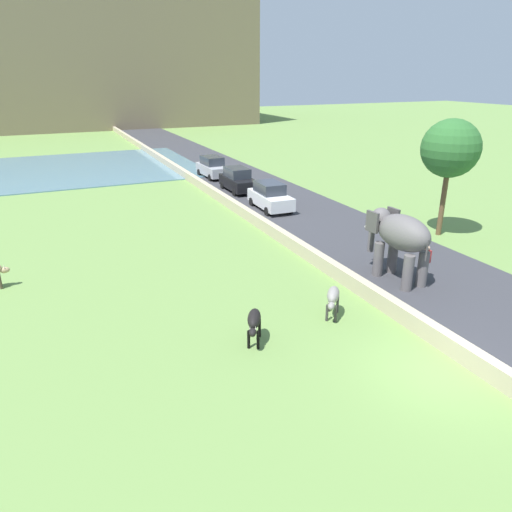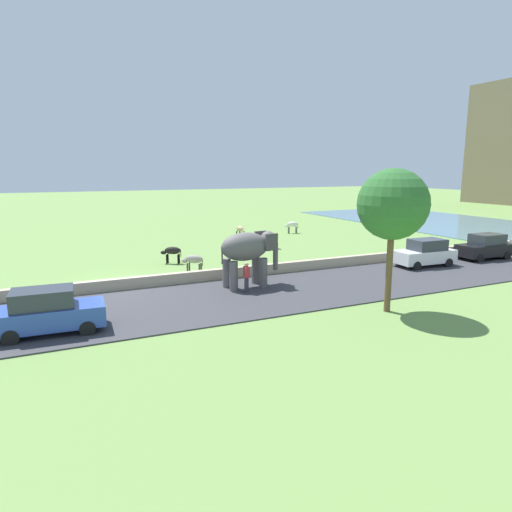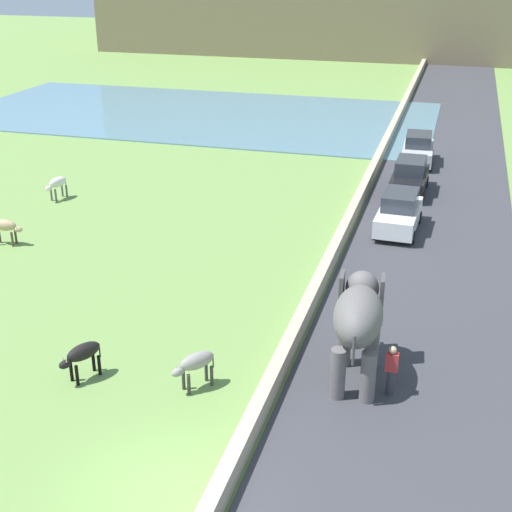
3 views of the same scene
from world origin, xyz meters
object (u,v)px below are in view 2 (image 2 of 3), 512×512
object	(u,v)px
car_blue	(48,312)
cow_tan	(240,229)
elephant	(249,250)
cow_grey	(193,260)
car_black	(485,247)
cow_black	(172,251)
car_white	(425,253)
cow_white	(292,225)
person_beside_elephant	(246,277)

from	to	relation	value
car_blue	cow_tan	world-z (taller)	car_blue
car_blue	cow_tan	bearing A→B (deg)	140.20
elephant	car_blue	xyz separation A→B (m)	(3.16, -9.78, -1.14)
elephant	cow_grey	xyz separation A→B (m)	(-4.36, -1.75, -1.20)
car_black	cow_black	xyz separation A→B (m)	(-7.75, -20.26, -0.06)
cow_black	car_white	bearing A→B (deg)	62.17
cow_white	cow_grey	bearing A→B (deg)	-47.68
elephant	cow_white	size ratio (longest dim) A/B	2.47
elephant	cow_black	distance (m)	8.13
car_black	elephant	bearing A→B (deg)	-90.05
person_beside_elephant	cow_tan	xyz separation A→B (m)	(-17.09, 6.80, -0.04)
person_beside_elephant	cow_grey	distance (m)	5.56
cow_white	car_blue	bearing A→B (deg)	-47.37
elephant	cow_tan	bearing A→B (deg)	158.84
car_blue	cow_white	world-z (taller)	car_blue
car_white	cow_black	distance (m)	16.61
car_white	car_black	world-z (taller)	same
cow_black	cow_tan	bearing A→B (deg)	134.55
cow_grey	cow_white	size ratio (longest dim) A/B	0.91
elephant	car_white	world-z (taller)	elephant
cow_black	elephant	bearing A→B (deg)	15.94
cow_black	cow_tan	world-z (taller)	same
person_beside_elephant	cow_white	bearing A→B (deg)	144.83
elephant	car_white	distance (m)	12.53
car_black	cow_tan	distance (m)	19.94
car_blue	cow_tan	xyz separation A→B (m)	(-19.17, 15.97, -0.06)
cow_tan	cow_grey	size ratio (longest dim) A/B	1.09
cow_white	cow_black	bearing A→B (deg)	-57.11
car_white	cow_grey	size ratio (longest dim) A/B	3.14
elephant	cow_tan	size ratio (longest dim) A/B	2.50
person_beside_elephant	elephant	bearing A→B (deg)	150.86
elephant	car_white	size ratio (longest dim) A/B	0.87
car_black	cow_white	bearing A→B (deg)	-160.89
car_blue	car_black	bearing A→B (deg)	96.45
cow_grey	cow_tan	bearing A→B (deg)	145.69
elephant	cow_black	xyz separation A→B (m)	(-7.74, -2.21, -1.20)
cow_black	cow_grey	size ratio (longest dim) A/B	1.07
car_blue	elephant	bearing A→B (deg)	107.93
elephant	car_black	size ratio (longest dim) A/B	0.87
car_black	cow_white	size ratio (longest dim) A/B	2.83
car_white	car_black	xyz separation A→B (m)	(-0.00, 5.58, 0.00)
cow_white	elephant	bearing A→B (deg)	-35.52
car_blue	cow_black	size ratio (longest dim) A/B	2.96
cow_tan	car_black	bearing A→B (deg)	36.50
cow_tan	car_blue	bearing A→B (deg)	-39.80
car_blue	cow_grey	size ratio (longest dim) A/B	3.15
car_blue	cow_white	bearing A→B (deg)	132.63
cow_tan	cow_grey	xyz separation A→B (m)	(11.65, -7.95, 0.00)
car_black	cow_grey	size ratio (longest dim) A/B	3.12
person_beside_elephant	car_black	distance (m)	18.69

